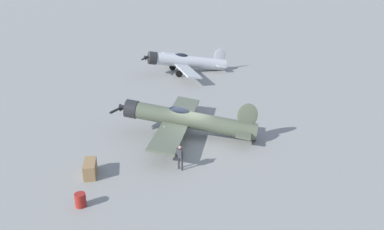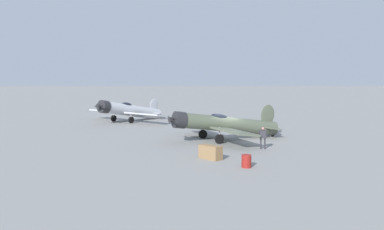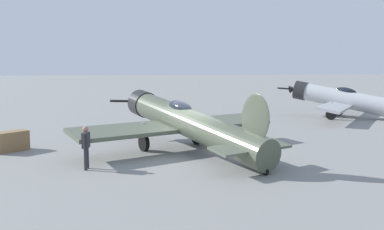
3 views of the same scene
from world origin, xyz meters
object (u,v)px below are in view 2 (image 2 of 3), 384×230
at_px(ground_crew_mechanic, 263,136).
at_px(airplane_foreground, 224,124).
at_px(fuel_drum, 246,161).
at_px(equipment_crate, 210,152).
at_px(airplane_mid_apron, 129,111).

bearing_deg(ground_crew_mechanic, airplane_foreground, 40.94).
relative_size(airplane_foreground, fuel_drum, 12.96).
height_order(airplane_foreground, equipment_crate, airplane_foreground).
bearing_deg(ground_crew_mechanic, equipment_crate, 141.30).
bearing_deg(fuel_drum, airplane_foreground, -87.11).
height_order(airplane_mid_apron, equipment_crate, airplane_mid_apron).
xyz_separation_m(airplane_foreground, equipment_crate, (1.55, 8.21, -0.94)).
height_order(airplane_foreground, airplane_mid_apron, airplane_foreground).
xyz_separation_m(airplane_mid_apron, ground_crew_mechanic, (-13.26, 19.14, -0.34)).
bearing_deg(equipment_crate, fuel_drum, 129.11).
bearing_deg(airplane_foreground, fuel_drum, 68.07).
bearing_deg(fuel_drum, airplane_mid_apron, -66.51).
bearing_deg(airplane_foreground, ground_crew_mechanic, 96.88).
distance_m(airplane_mid_apron, ground_crew_mechanic, 23.29).
xyz_separation_m(ground_crew_mechanic, fuel_drum, (2.15, 6.42, -0.63)).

